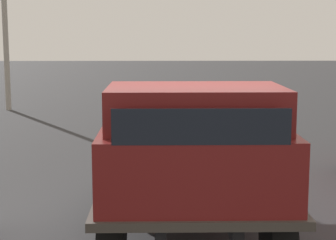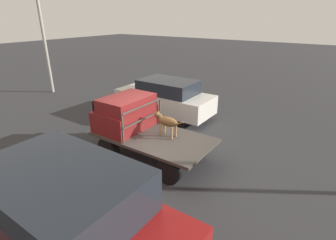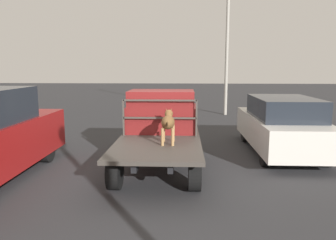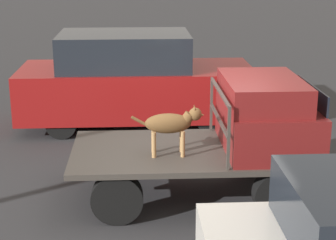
{
  "view_description": "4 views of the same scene",
  "coord_description": "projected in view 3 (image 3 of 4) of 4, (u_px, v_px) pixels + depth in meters",
  "views": [
    {
      "loc": [
        6.12,
        -0.35,
        2.29
      ],
      "look_at": [
        -0.38,
        -0.23,
        1.27
      ],
      "focal_mm": 60.0,
      "sensor_mm": 36.0,
      "label": 1
    },
    {
      "loc": [
        -4.33,
        5.54,
        4.09
      ],
      "look_at": [
        -0.38,
        -0.23,
        1.27
      ],
      "focal_mm": 28.0,
      "sensor_mm": 36.0,
      "label": 2
    },
    {
      "loc": [
        -7.2,
        -0.55,
        2.39
      ],
      "look_at": [
        -0.38,
        -0.23,
        1.27
      ],
      "focal_mm": 35.0,
      "sensor_mm": 36.0,
      "label": 3
    },
    {
      "loc": [
        -0.8,
        -7.7,
        3.51
      ],
      "look_at": [
        -0.38,
        -0.23,
        1.27
      ],
      "focal_mm": 60.0,
      "sensor_mm": 36.0,
      "label": 4
    }
  ],
  "objects": [
    {
      "name": "ground_plane",
      "position": [
        159.0,
        172.0,
        7.51
      ],
      "size": [
        80.0,
        80.0,
        0.0
      ],
      "primitive_type": "plane",
      "color": "#2D2D30"
    },
    {
      "name": "flatbed_truck",
      "position": [
        159.0,
        149.0,
        7.42
      ],
      "size": [
        3.54,
        1.88,
        0.76
      ],
      "color": "black",
      "rests_on": "ground"
    },
    {
      "name": "truck_cab",
      "position": [
        162.0,
        112.0,
        8.34
      ],
      "size": [
        1.28,
        1.76,
        1.04
      ],
      "color": "maroon",
      "rests_on": "flatbed_truck"
    },
    {
      "name": "truck_headboard",
      "position": [
        160.0,
        112.0,
        7.66
      ],
      "size": [
        0.04,
        1.76,
        0.87
      ],
      "color": "#3D3833",
      "rests_on": "flatbed_truck"
    },
    {
      "name": "dog",
      "position": [
        168.0,
        122.0,
        6.98
      ],
      "size": [
        1.03,
        0.28,
        0.72
      ],
      "rotation": [
        0.0,
        0.0,
        0.21
      ],
      "color": "#9E7547",
      "rests_on": "flatbed_truck"
    },
    {
      "name": "parked_sedan",
      "position": [
        281.0,
        125.0,
        9.05
      ],
      "size": [
        4.22,
        1.71,
        1.57
      ],
      "rotation": [
        0.0,
        0.0,
        -0.06
      ],
      "color": "black",
      "rests_on": "ground"
    },
    {
      "name": "light_pole_near",
      "position": [
        228.0,
        0.0,
        15.58
      ],
      "size": [
        0.5,
        0.5,
        8.37
      ],
      "color": "gray",
      "rests_on": "ground"
    }
  ]
}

